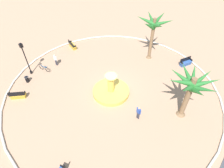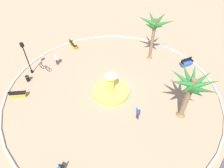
% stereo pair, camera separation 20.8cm
% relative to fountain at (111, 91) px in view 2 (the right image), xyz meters
% --- Properties ---
extents(ground_plane, '(80.00, 80.00, 0.00)m').
position_rel_fountain_xyz_m(ground_plane, '(-0.49, -0.21, -0.34)').
color(ground_plane, tan).
extents(plaza_curb, '(22.90, 22.90, 0.20)m').
position_rel_fountain_xyz_m(plaza_curb, '(-0.49, -0.21, -0.24)').
color(plaza_curb, silver).
rests_on(plaza_curb, ground).
extents(fountain, '(3.90, 3.90, 2.47)m').
position_rel_fountain_xyz_m(fountain, '(0.00, 0.00, 0.00)').
color(fountain, gold).
rests_on(fountain, ground).
extents(palm_tree_near_fountain, '(4.25, 4.14, 5.69)m').
position_rel_fountain_xyz_m(palm_tree_near_fountain, '(-8.20, -0.41, 4.07)').
color(palm_tree_near_fountain, brown).
rests_on(palm_tree_near_fountain, ground).
extents(palm_tree_by_curb, '(4.20, 4.24, 4.92)m').
position_rel_fountain_xyz_m(palm_tree_by_curb, '(-2.25, 6.98, 3.43)').
color(palm_tree_by_curb, brown).
rests_on(palm_tree_by_curb, ground).
extents(bench_east, '(0.92, 1.68, 1.00)m').
position_rel_fountain_xyz_m(bench_east, '(-3.23, -9.87, 0.01)').
color(bench_east, gold).
rests_on(bench_east, ground).
extents(bench_west, '(1.51, 1.46, 1.00)m').
position_rel_fountain_xyz_m(bench_west, '(6.79, -6.97, 0.01)').
color(bench_west, gold).
rests_on(bench_west, ground).
extents(bench_southeast, '(1.66, 1.12, 1.00)m').
position_rel_fountain_xyz_m(bench_southeast, '(-9.80, 3.97, 0.01)').
color(bench_southeast, '#335BA8').
rests_on(bench_southeast, ground).
extents(lamppost, '(0.32, 0.32, 4.24)m').
position_rel_fountain_xyz_m(lamppost, '(3.68, -9.45, 2.14)').
color(lamppost, black).
rests_on(lamppost, ground).
extents(trash_bin, '(0.46, 0.46, 0.73)m').
position_rel_fountain_xyz_m(trash_bin, '(4.78, -8.46, 0.05)').
color(trash_bin, black).
rests_on(trash_bin, ground).
extents(bicycle_red_frame, '(0.48, 1.70, 0.94)m').
position_rel_fountain_xyz_m(bicycle_red_frame, '(2.33, -8.68, 0.04)').
color(bicycle_red_frame, black).
rests_on(bicycle_red_frame, ground).
extents(person_cyclist_helmet, '(0.23, 0.53, 1.59)m').
position_rel_fountain_xyz_m(person_cyclist_helmet, '(0.69, -8.42, 0.55)').
color(person_cyclist_helmet, '#33333D').
rests_on(person_cyclist_helmet, ground).
extents(person_cyclist_photo, '(0.27, 0.52, 1.62)m').
position_rel_fountain_xyz_m(person_cyclist_photo, '(0.87, 4.08, 0.57)').
color(person_cyclist_photo, '#33333D').
rests_on(person_cyclist_photo, ground).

